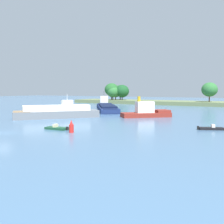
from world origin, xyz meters
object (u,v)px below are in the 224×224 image
Objects in this scene: tugboat at (147,112)px; cargo_barge at (106,107)px; channel_buoy_red at (71,127)px; white_riverboat at (57,112)px; small_motorboat at (57,128)px; fishing_skiff at (211,128)px.

cargo_barge is at bearing 143.59° from tugboat.
tugboat is at bearing 89.13° from channel_buoy_red.
white_riverboat reaches higher than channel_buoy_red.
channel_buoy_red reaches higher than small_motorboat.
cargo_barge is 7.05× the size of fishing_skiff.
small_motorboat is 24.52m from fishing_skiff.
tugboat is 27.03m from channel_buoy_red.
channel_buoy_red is at bearing -18.68° from small_motorboat.
channel_buoy_red is at bearing -64.58° from cargo_barge.
white_riverboat reaches higher than tugboat.
tugboat reaches higher than channel_buoy_red.
tugboat is at bearing 36.80° from white_riverboat.
small_motorboat is at bearing -150.27° from fishing_skiff.
white_riverboat is at bearing 137.66° from channel_buoy_red.
small_motorboat is (-4.48, -25.64, -0.99)m from tugboat.
white_riverboat is at bearing 132.14° from small_motorboat.
tugboat is 0.38× the size of cargo_barge.
tugboat is 21.57m from fishing_skiff.
cargo_barge reaches higher than channel_buoy_red.
cargo_barge is 43.71m from small_motorboat.
channel_buoy_red is (-17.22, -13.53, 0.59)m from fishing_skiff.
channel_buoy_red is (20.00, -42.07, -0.15)m from cargo_barge.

